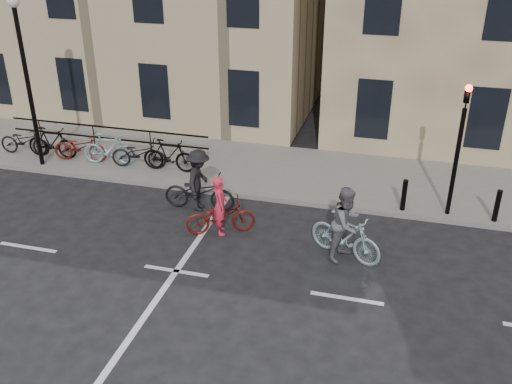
% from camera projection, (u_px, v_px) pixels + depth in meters
% --- Properties ---
extents(ground, '(120.00, 120.00, 0.00)m').
position_uv_depth(ground, '(176.00, 271.00, 13.39)').
color(ground, black).
rests_on(ground, ground).
extents(sidewalk, '(46.00, 4.00, 0.15)m').
position_uv_depth(sidewalk, '(134.00, 155.00, 19.48)').
color(sidewalk, slate).
rests_on(sidewalk, ground).
extents(traffic_light, '(0.18, 0.30, 3.90)m').
position_uv_depth(traffic_light, '(461.00, 134.00, 14.59)').
color(traffic_light, black).
rests_on(traffic_light, sidewalk).
extents(lamp_post, '(0.36, 0.36, 5.28)m').
position_uv_depth(lamp_post, '(24.00, 62.00, 17.16)').
color(lamp_post, black).
rests_on(lamp_post, sidewalk).
extents(bollard_east, '(0.14, 0.14, 0.90)m').
position_uv_depth(bollard_east, '(404.00, 195.00, 15.62)').
color(bollard_east, black).
rests_on(bollard_east, sidewalk).
extents(bollard_west, '(0.14, 0.14, 0.90)m').
position_uv_depth(bollard_west, '(497.00, 206.00, 15.06)').
color(bollard_west, black).
rests_on(bollard_west, sidewalk).
extents(parked_bikes, '(7.25, 1.23, 1.05)m').
position_uv_depth(parked_bikes, '(94.00, 147.00, 18.61)').
color(parked_bikes, black).
rests_on(parked_bikes, sidewalk).
extents(cyclist_pink, '(1.91, 1.33, 1.61)m').
position_uv_depth(cyclist_pink, '(220.00, 214.00, 14.75)').
color(cyclist_pink, '#65130D').
rests_on(cyclist_pink, ground).
extents(cyclist_grey, '(1.98, 1.31, 1.87)m').
position_uv_depth(cyclist_grey, '(346.00, 230.00, 13.61)').
color(cyclist_grey, '#8EB0BA').
rests_on(cyclist_grey, ground).
extents(cyclist_dark, '(2.06, 1.20, 1.79)m').
position_uv_depth(cyclist_dark, '(199.00, 186.00, 15.86)').
color(cyclist_dark, black).
rests_on(cyclist_dark, ground).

